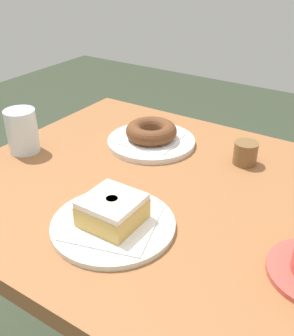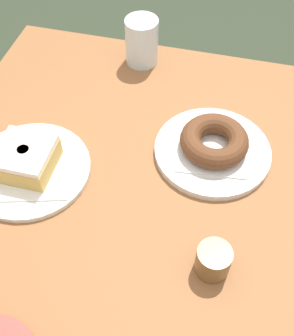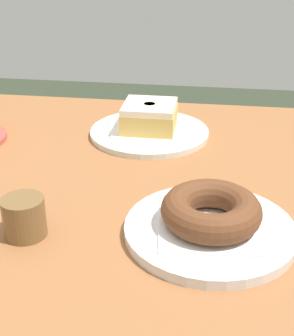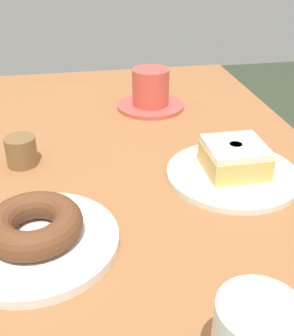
{
  "view_description": "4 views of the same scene",
  "coord_description": "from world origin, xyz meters",
  "px_view_note": "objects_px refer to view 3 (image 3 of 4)",
  "views": [
    {
      "loc": [
        -0.25,
        0.6,
        1.2
      ],
      "look_at": [
        0.15,
        -0.0,
        0.79
      ],
      "focal_mm": 42.62,
      "sensor_mm": 36.0,
      "label": 1
    },
    {
      "loc": [
        -0.3,
        -0.16,
        1.38
      ],
      "look_at": [
        0.15,
        -0.05,
        0.78
      ],
      "focal_mm": 45.53,
      "sensor_mm": 36.0,
      "label": 2
    },
    {
      "loc": [
        0.23,
        -0.68,
        1.11
      ],
      "look_at": [
        0.13,
        -0.04,
        0.79
      ],
      "focal_mm": 52.48,
      "sensor_mm": 36.0,
      "label": 3
    },
    {
      "loc": [
        0.68,
        -0.09,
        1.13
      ],
      "look_at": [
        0.09,
        0.02,
        0.78
      ],
      "focal_mm": 45.12,
      "sensor_mm": 36.0,
      "label": 4
    }
  ],
  "objects_px": {
    "plate_chocolate_ring": "(210,230)",
    "donut_glazed_square": "(149,116)",
    "plate_glazed_square": "(149,132)",
    "sugar_jar": "(25,217)",
    "donut_chocolate_ring": "(211,210)"
  },
  "relations": [
    {
      "from": "donut_chocolate_ring",
      "to": "plate_glazed_square",
      "type": "relative_size",
      "value": 0.57
    },
    {
      "from": "donut_chocolate_ring",
      "to": "donut_glazed_square",
      "type": "bearing_deg",
      "value": 111.18
    },
    {
      "from": "plate_chocolate_ring",
      "to": "donut_glazed_square",
      "type": "height_order",
      "value": "donut_glazed_square"
    },
    {
      "from": "donut_chocolate_ring",
      "to": "sugar_jar",
      "type": "height_order",
      "value": "donut_chocolate_ring"
    },
    {
      "from": "donut_glazed_square",
      "to": "sugar_jar",
      "type": "distance_m",
      "value": 0.36
    },
    {
      "from": "donut_chocolate_ring",
      "to": "plate_glazed_square",
      "type": "xyz_separation_m",
      "value": [
        -0.12,
        0.31,
        -0.03
      ]
    },
    {
      "from": "plate_chocolate_ring",
      "to": "sugar_jar",
      "type": "relative_size",
      "value": 4.05
    },
    {
      "from": "plate_glazed_square",
      "to": "sugar_jar",
      "type": "xyz_separation_m",
      "value": [
        -0.11,
        -0.35,
        0.02
      ]
    },
    {
      "from": "sugar_jar",
      "to": "plate_glazed_square",
      "type": "bearing_deg",
      "value": 72.88
    },
    {
      "from": "plate_chocolate_ring",
      "to": "donut_chocolate_ring",
      "type": "distance_m",
      "value": 0.03
    },
    {
      "from": "plate_chocolate_ring",
      "to": "donut_glazed_square",
      "type": "relative_size",
      "value": 2.26
    },
    {
      "from": "donut_glazed_square",
      "to": "sugar_jar",
      "type": "xyz_separation_m",
      "value": [
        -0.11,
        -0.35,
        -0.01
      ]
    },
    {
      "from": "plate_glazed_square",
      "to": "donut_glazed_square",
      "type": "xyz_separation_m",
      "value": [
        0.0,
        -0.0,
        0.03
      ]
    },
    {
      "from": "plate_chocolate_ring",
      "to": "plate_glazed_square",
      "type": "xyz_separation_m",
      "value": [
        -0.12,
        0.31,
        -0.0
      ]
    },
    {
      "from": "plate_glazed_square",
      "to": "donut_glazed_square",
      "type": "relative_size",
      "value": 2.3
    }
  ]
}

